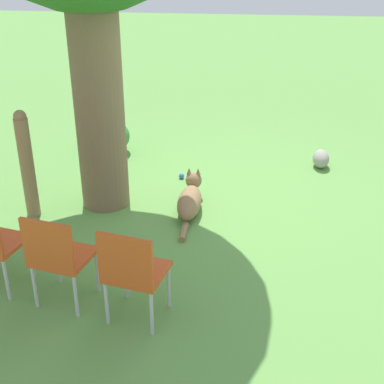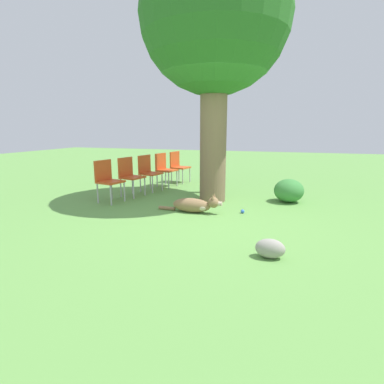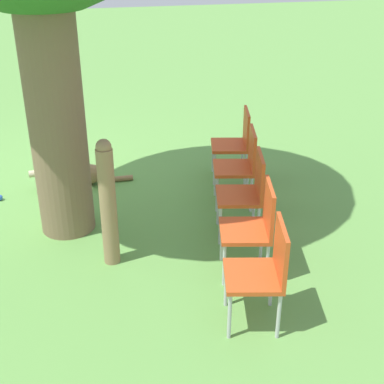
{
  "view_description": "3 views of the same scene",
  "coord_description": "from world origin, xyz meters",
  "px_view_note": "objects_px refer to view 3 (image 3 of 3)",
  "views": [
    {
      "loc": [
        -5.54,
        -0.66,
        2.82
      ],
      "look_at": [
        -0.44,
        -0.07,
        0.28
      ],
      "focal_mm": 50.0,
      "sensor_mm": 36.0,
      "label": 1
    },
    {
      "loc": [
        1.22,
        -4.96,
        1.47
      ],
      "look_at": [
        -0.35,
        -0.11,
        0.38
      ],
      "focal_mm": 28.0,
      "sensor_mm": 36.0,
      "label": 2
    },
    {
      "loc": [
        -0.43,
        5.81,
        2.76
      ],
      "look_at": [
        -1.44,
        1.35,
        0.47
      ],
      "focal_mm": 50.0,
      "sensor_mm": 36.0,
      "label": 3
    }
  ],
  "objects_px": {
    "red_chair_0": "(236,140)",
    "red_chair_4": "(264,268)",
    "fence_post": "(108,203)",
    "red_chair_3": "(254,224)",
    "dog": "(73,175)",
    "red_chair_1": "(241,162)",
    "tennis_ball": "(0,198)",
    "red_chair_2": "(247,190)"
  },
  "relations": [
    {
      "from": "red_chair_2",
      "to": "tennis_ball",
      "type": "xyz_separation_m",
      "value": [
        2.45,
        -1.29,
        -0.46
      ]
    },
    {
      "from": "red_chair_0",
      "to": "tennis_ball",
      "type": "relative_size",
      "value": 12.46
    },
    {
      "from": "red_chair_3",
      "to": "red_chair_4",
      "type": "bearing_deg",
      "value": 89.78
    },
    {
      "from": "dog",
      "to": "fence_post",
      "type": "height_order",
      "value": "fence_post"
    },
    {
      "from": "dog",
      "to": "red_chair_1",
      "type": "xyz_separation_m",
      "value": [
        -1.78,
        0.85,
        0.35
      ]
    },
    {
      "from": "fence_post",
      "to": "red_chair_0",
      "type": "height_order",
      "value": "fence_post"
    },
    {
      "from": "fence_post",
      "to": "red_chair_3",
      "type": "relative_size",
      "value": 1.41
    },
    {
      "from": "fence_post",
      "to": "red_chair_1",
      "type": "bearing_deg",
      "value": -150.43
    },
    {
      "from": "red_chair_0",
      "to": "red_chair_4",
      "type": "distance_m",
      "value": 2.62
    },
    {
      "from": "dog",
      "to": "red_chair_0",
      "type": "relative_size",
      "value": 1.4
    },
    {
      "from": "dog",
      "to": "tennis_ball",
      "type": "xyz_separation_m",
      "value": [
        0.82,
        0.21,
        -0.1
      ]
    },
    {
      "from": "red_chair_0",
      "to": "red_chair_4",
      "type": "height_order",
      "value": "same"
    },
    {
      "from": "dog",
      "to": "red_chair_0",
      "type": "distance_m",
      "value": 1.96
    },
    {
      "from": "fence_post",
      "to": "red_chair_4",
      "type": "bearing_deg",
      "value": 134.17
    },
    {
      "from": "fence_post",
      "to": "tennis_ball",
      "type": "bearing_deg",
      "value": -53.01
    },
    {
      "from": "fence_post",
      "to": "red_chair_3",
      "type": "bearing_deg",
      "value": 159.67
    },
    {
      "from": "dog",
      "to": "tennis_ball",
      "type": "distance_m",
      "value": 0.85
    },
    {
      "from": "fence_post",
      "to": "tennis_ball",
      "type": "distance_m",
      "value": 1.95
    },
    {
      "from": "red_chair_1",
      "to": "tennis_ball",
      "type": "relative_size",
      "value": 12.46
    },
    {
      "from": "red_chair_1",
      "to": "red_chair_3",
      "type": "bearing_deg",
      "value": 89.78
    },
    {
      "from": "red_chair_2",
      "to": "red_chair_4",
      "type": "height_order",
      "value": "same"
    },
    {
      "from": "red_chair_0",
      "to": "dog",
      "type": "bearing_deg",
      "value": 5.86
    },
    {
      "from": "red_chair_2",
      "to": "red_chair_4",
      "type": "xyz_separation_m",
      "value": [
        0.28,
        1.28,
        0.0
      ]
    },
    {
      "from": "red_chair_2",
      "to": "dog",
      "type": "bearing_deg",
      "value": -30.13
    },
    {
      "from": "red_chair_1",
      "to": "red_chair_3",
      "type": "relative_size",
      "value": 1.0
    },
    {
      "from": "dog",
      "to": "red_chair_2",
      "type": "height_order",
      "value": "red_chair_2"
    },
    {
      "from": "red_chair_1",
      "to": "tennis_ball",
      "type": "xyz_separation_m",
      "value": [
        2.59,
        -0.65,
        -0.46
      ]
    },
    {
      "from": "red_chair_2",
      "to": "fence_post",
      "type": "bearing_deg",
      "value": 20.72
    },
    {
      "from": "red_chair_0",
      "to": "tennis_ball",
      "type": "xyz_separation_m",
      "value": [
        2.74,
        -0.01,
        -0.46
      ]
    },
    {
      "from": "red_chair_0",
      "to": "red_chair_2",
      "type": "height_order",
      "value": "same"
    },
    {
      "from": "red_chair_0",
      "to": "red_chair_3",
      "type": "bearing_deg",
      "value": 89.78
    },
    {
      "from": "dog",
      "to": "red_chair_4",
      "type": "xyz_separation_m",
      "value": [
        -1.35,
        2.77,
        0.35
      ]
    },
    {
      "from": "fence_post",
      "to": "red_chair_2",
      "type": "distance_m",
      "value": 1.35
    },
    {
      "from": "dog",
      "to": "fence_post",
      "type": "relative_size",
      "value": 1.0
    },
    {
      "from": "red_chair_1",
      "to": "red_chair_4",
      "type": "xyz_separation_m",
      "value": [
        0.42,
        1.92,
        0.0
      ]
    },
    {
      "from": "fence_post",
      "to": "red_chair_4",
      "type": "distance_m",
      "value": 1.51
    },
    {
      "from": "red_chair_0",
      "to": "tennis_ball",
      "type": "height_order",
      "value": "red_chair_0"
    },
    {
      "from": "fence_post",
      "to": "tennis_ball",
      "type": "relative_size",
      "value": 17.51
    },
    {
      "from": "dog",
      "to": "red_chair_2",
      "type": "bearing_deg",
      "value": 137.78
    },
    {
      "from": "tennis_ball",
      "to": "red_chair_3",
      "type": "bearing_deg",
      "value": 140.17
    },
    {
      "from": "red_chair_3",
      "to": "red_chair_4",
      "type": "distance_m",
      "value": 0.65
    },
    {
      "from": "red_chair_4",
      "to": "tennis_ball",
      "type": "distance_m",
      "value": 3.39
    }
  ]
}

